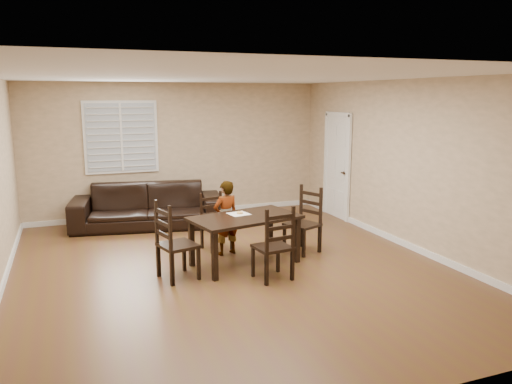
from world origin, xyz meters
TOP-DOWN VIEW (x-y plane):
  - ground at (0.00, 0.00)m, footprint 7.00×7.00m
  - room at (0.04, 0.18)m, footprint 6.04×7.04m
  - dining_table at (0.25, 0.10)m, footprint 1.69×1.17m
  - chair_near at (0.04, 1.05)m, footprint 0.49×0.47m
  - chair_far at (0.41, -0.71)m, footprint 0.51×0.49m
  - chair_left at (-0.92, -0.16)m, footprint 0.56×0.58m
  - chair_right at (1.40, 0.37)m, footprint 0.58×0.60m
  - child at (0.13, 0.64)m, footprint 0.48×0.38m
  - napkin at (0.21, 0.27)m, footprint 0.33×0.33m
  - donut at (0.23, 0.27)m, footprint 0.10×0.10m
  - sofa at (-0.75, 2.77)m, footprint 2.90×1.54m

SIDE VIEW (x-z plane):
  - ground at x=0.00m, z-range 0.00..0.00m
  - sofa at x=-0.75m, z-range 0.00..0.80m
  - chair_near at x=0.04m, z-range -0.04..0.87m
  - chair_far at x=0.41m, z-range -0.05..0.97m
  - chair_right at x=1.40m, z-range -0.05..0.99m
  - chair_left at x=-0.92m, z-range -0.05..1.02m
  - child at x=0.13m, z-range 0.00..1.17m
  - dining_table at x=0.25m, z-range 0.27..0.99m
  - napkin at x=0.21m, z-range 0.72..0.73m
  - donut at x=0.23m, z-range 0.73..0.76m
  - room at x=0.04m, z-range 0.45..3.17m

